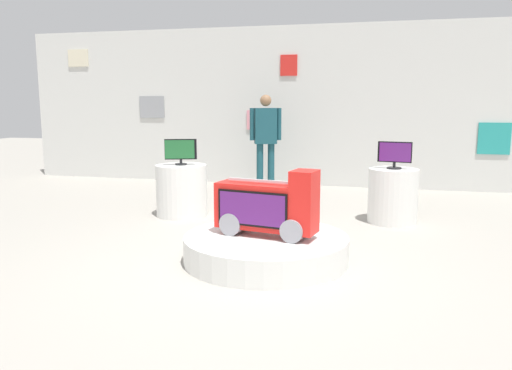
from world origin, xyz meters
TOP-DOWN VIEW (x-y plane):
  - ground_plane at (0.00, 0.00)m, footprint 30.00×30.00m
  - back_wall_display at (-0.01, 5.05)m, footprint 11.87×0.13m
  - main_display_pedestal at (0.08, 0.24)m, footprint 1.64×1.64m
  - novelty_firetruck_tv at (0.10, 0.23)m, footprint 1.05×0.50m
  - display_pedestal_left_rear at (1.35, 2.25)m, footprint 0.64×0.64m
  - tv_on_left_rear at (1.35, 2.25)m, footprint 0.43×0.19m
  - display_pedestal_center_rear at (-1.51, 1.98)m, footprint 0.71×0.71m
  - tv_on_center_rear at (-1.51, 1.98)m, footprint 0.43×0.19m
  - shopper_browsing_near_truck at (-0.81, 4.19)m, footprint 0.53×0.32m

SIDE VIEW (x-z plane):
  - ground_plane at x=0.00m, z-range 0.00..0.00m
  - main_display_pedestal at x=0.08m, z-range 0.00..0.26m
  - display_pedestal_left_rear at x=1.35m, z-range 0.00..0.72m
  - display_pedestal_center_rear at x=-1.51m, z-range 0.00..0.72m
  - novelty_firetruck_tv at x=0.10m, z-range 0.20..0.88m
  - tv_on_left_rear at x=1.35m, z-range 0.73..1.09m
  - tv_on_center_rear at x=-1.51m, z-range 0.74..1.09m
  - shopper_browsing_near_truck at x=-0.81m, z-range 0.15..1.85m
  - back_wall_display at x=-0.01m, z-range 0.00..2.98m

